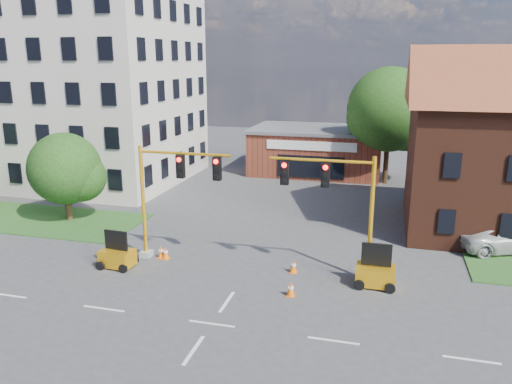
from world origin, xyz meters
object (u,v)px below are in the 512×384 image
signal_mast_west (171,190)px  signal_mast_east (337,201)px  trailer_east (375,273)px  trailer_west (117,256)px  pickup_white (508,237)px

signal_mast_west → signal_mast_east: size_ratio=1.00×
signal_mast_west → trailer_east: 11.23m
signal_mast_east → trailer_east: 3.89m
trailer_west → trailer_east: (13.14, 1.14, 0.05)m
pickup_white → signal_mast_east: bearing=103.6°
trailer_west → trailer_east: size_ratio=0.93×
trailer_west → pickup_white: bearing=26.1°
pickup_white → signal_mast_west: bearing=88.7°
signal_mast_east → pickup_white: (9.14, 6.17, -3.11)m
trailer_west → pickup_white: size_ratio=0.33×
signal_mast_east → signal_mast_west: bearing=180.0°
signal_mast_east → trailer_east: size_ratio=2.99×
signal_mast_west → pickup_white: (17.85, 6.17, -3.11)m
signal_mast_west → trailer_west: size_ratio=3.23×
signal_mast_east → pickup_white: signal_mast_east is taller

